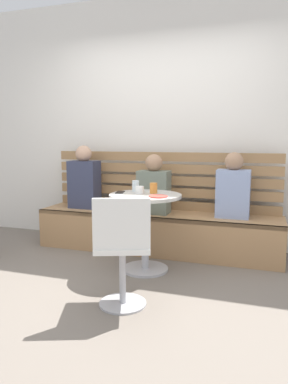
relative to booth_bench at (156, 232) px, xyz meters
name	(u,v)px	position (x,y,z in m)	size (l,w,h in m)	color
ground	(114,293)	(0.00, -1.20, -0.22)	(8.00, 8.00, 0.00)	#70665B
back_wall	(167,122)	(0.00, 0.44, 1.23)	(5.20, 0.10, 2.90)	silver
booth_bench	(156,232)	(0.00, 0.00, 0.00)	(2.70, 0.52, 0.44)	#A87C51
booth_backrest	(162,180)	(0.00, 0.24, 0.56)	(2.65, 0.04, 0.66)	#9A7249
cafe_table	(145,217)	(0.07, -0.61, 0.30)	(0.68, 0.68, 0.74)	#ADADB2
white_chair	(122,248)	(0.16, -1.42, 0.24)	(0.52, 0.52, 0.85)	#ADADB2
person_adult	(84,180)	(-0.90, 0.03, 0.55)	(0.34, 0.22, 0.74)	#333851
person_child_left	(233,189)	(0.82, 0.03, 0.52)	(0.34, 0.22, 0.68)	#8C9EC6
person_child_middle	(154,187)	(-0.02, -0.02, 0.51)	(0.34, 0.22, 0.65)	slate
cup_ceramic_white	(140,190)	(0.01, -0.58, 0.55)	(0.08, 0.08, 0.07)	white
cup_water_clear	(136,186)	(-0.08, -0.47, 0.57)	(0.07, 0.07, 0.11)	white
cup_tumbler_orange	(154,188)	(0.13, -0.53, 0.57)	(0.07, 0.07, 0.10)	orange
plate_small	(158,196)	(0.23, -0.73, 0.52)	(0.17, 0.17, 0.01)	#DB4C42
phone_on_table	(120,192)	(-0.19, -0.58, 0.52)	(0.07, 0.14, 0.01)	black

